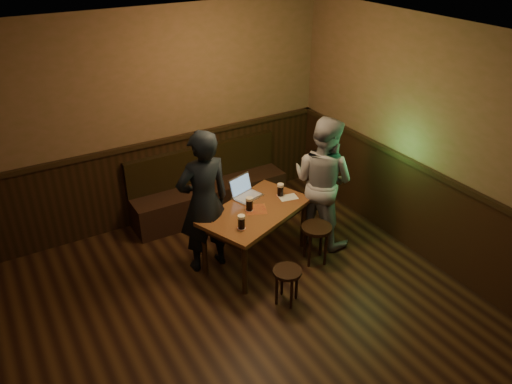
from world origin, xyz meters
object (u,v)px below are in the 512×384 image
Objects in this scene: pub_table at (256,216)px; pint_mid at (249,204)px; person_grey at (323,181)px; bench at (209,192)px; person_suit at (204,202)px; laptop at (244,191)px; stool_right at (316,234)px; stool_left at (287,277)px; pint_right at (280,190)px; pint_left at (241,222)px.

pint_mid is at bearing 140.41° from pub_table.
person_grey is at bearing -3.20° from pint_mid.
person_grey is at bearing -54.74° from bench.
person_suit reaches higher than person_grey.
person_grey reaches higher than bench.
pub_table is at bearing -18.24° from pint_mid.
laptop is at bearing 61.52° from pub_table.
person_suit is (-1.17, 0.59, 0.48)m from stool_right.
person_suit reaches higher than stool_left.
stool_left is 2.49× the size of pint_mid.
person_suit is at bearing 176.67° from pint_right.
pint_mid is at bearing 87.55° from stool_left.
pint_right is (-0.17, 0.54, 0.39)m from stool_right.
pub_table is at bearing 82.54° from stool_left.
stool_right is 0.67m from person_grey.
pint_left is (-0.23, 0.57, 0.45)m from stool_left.
bench is at bearing 109.41° from stool_right.
person_suit reaches higher than pint_left.
pub_table is (-0.00, -1.29, 0.30)m from bench.
person_grey is (0.34, 0.37, 0.44)m from stool_right.
stool_left is 1.41m from person_grey.
bench reaches higher than laptop.
bench is 2.13m from stool_left.
bench is 1.36m from person_suit.
person_grey is at bearing -23.33° from pub_table.
pub_table is at bearing 146.01° from stool_right.
pint_right is at bearing 61.15° from stool_left.
laptop is at bearing 150.99° from pint_right.
pint_right is 0.10× the size of person_grey.
stool_right is (0.71, 0.44, 0.06)m from stool_left.
pint_right is at bearing 12.37° from pint_mid.
person_grey is (0.89, -0.38, 0.07)m from laptop.
bench is 5.22× the size of stool_left.
pint_mid is (0.04, 0.86, 0.45)m from stool_left.
pint_mid is at bearing -127.68° from laptop.
person_grey is (1.04, 0.81, 0.50)m from stool_left.
stool_left is at bearing -148.27° from stool_right.
laptop is 0.25× the size of person_grey.
pint_right is 0.54m from person_grey.
pint_right is at bearing 27.46° from pint_left.
pint_left is at bearing -152.54° from pint_right.
bench is 1.79m from stool_right.
person_suit is (-0.57, 0.19, 0.26)m from pub_table.
person_suit is at bearing 153.04° from stool_right.
bench is at bearing 77.70° from pint_left.
person_suit reaches higher than stool_right.
bench is at bearing -117.63° from person_suit.
pint_right reaches higher than pub_table.
stool_left is 0.25× the size of person_grey.
pub_table is 0.89× the size of person_grey.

